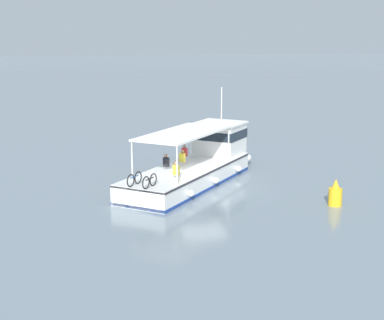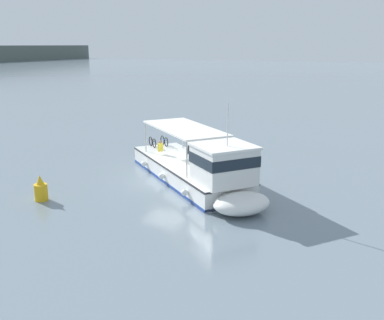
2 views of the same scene
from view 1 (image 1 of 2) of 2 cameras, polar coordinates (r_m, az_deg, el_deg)
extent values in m
plane|color=slate|center=(33.14, 1.13, -2.94)|extent=(400.00, 400.00, 0.00)
cube|color=white|center=(34.00, -0.46, -1.59)|extent=(9.46, 10.28, 1.10)
ellipsoid|color=white|center=(39.45, 3.73, 0.33)|extent=(3.67, 3.59, 1.01)
cube|color=navy|center=(34.11, -0.46, -2.33)|extent=(9.49, 10.31, 0.16)
cube|color=#2D2D33|center=(33.89, -0.47, -0.82)|extent=(9.51, 10.32, 0.10)
cube|color=white|center=(37.55, 2.66, 2.07)|extent=(3.76, 3.74, 1.90)
cube|color=#19232D|center=(37.49, 2.67, 2.57)|extent=(3.83, 3.82, 0.56)
cube|color=white|center=(37.38, 2.68, 3.59)|extent=(3.98, 3.97, 0.12)
cube|color=white|center=(33.08, -0.83, 2.62)|extent=(6.60, 7.00, 0.10)
cylinder|color=silver|center=(36.71, -0.31, 1.92)|extent=(0.08, 0.08, 2.00)
cylinder|color=silver|center=(35.56, 3.58, 1.56)|extent=(0.08, 0.08, 2.00)
cylinder|color=silver|center=(31.21, -5.85, 0.00)|extent=(0.08, 0.08, 2.00)
cylinder|color=silver|center=(29.84, -1.46, -0.50)|extent=(0.08, 0.08, 2.00)
cylinder|color=silver|center=(37.50, 2.89, 5.40)|extent=(0.06, 0.06, 2.20)
sphere|color=white|center=(36.27, 4.53, -0.83)|extent=(0.36, 0.36, 0.36)
sphere|color=white|center=(33.33, 2.33, -1.98)|extent=(0.36, 0.36, 0.36)
sphere|color=white|center=(30.64, -0.13, -3.25)|extent=(0.36, 0.36, 0.36)
torus|color=black|center=(30.19, -5.25, -1.71)|extent=(0.48, 0.54, 0.66)
torus|color=black|center=(29.62, -5.98, -2.00)|extent=(0.48, 0.54, 0.66)
cylinder|color=#1E478C|center=(29.87, -5.61, -1.63)|extent=(0.50, 0.57, 0.06)
torus|color=black|center=(29.72, -3.78, -1.91)|extent=(0.48, 0.54, 0.66)
torus|color=black|center=(29.15, -4.49, -2.21)|extent=(0.48, 0.54, 0.66)
cylinder|color=#232328|center=(29.41, -4.14, -1.83)|extent=(0.50, 0.57, 0.06)
cube|color=yellow|center=(31.14, -1.55, -0.98)|extent=(0.39, 0.38, 0.52)
sphere|color=#9E7051|center=(31.06, -1.55, -0.32)|extent=(0.20, 0.20, 0.20)
cube|color=black|center=(33.09, -2.52, -0.19)|extent=(0.39, 0.38, 0.52)
sphere|color=#9E7051|center=(33.01, -2.53, 0.43)|extent=(0.20, 0.20, 0.20)
cube|color=yellow|center=(34.24, -0.96, 0.24)|extent=(0.39, 0.38, 0.52)
sphere|color=#9E7051|center=(34.16, -0.96, 0.85)|extent=(0.20, 0.20, 0.20)
cube|color=red|center=(35.80, -0.73, 0.78)|extent=(0.39, 0.38, 0.52)
sphere|color=#9E7051|center=(35.73, -0.74, 1.36)|extent=(0.20, 0.20, 0.20)
cylinder|color=gold|center=(31.03, 13.73, -3.50)|extent=(0.70, 0.70, 0.90)
cone|color=gold|center=(30.85, 13.79, -2.25)|extent=(0.42, 0.42, 0.50)
camera|label=2|loc=(52.55, 22.74, 10.67)|focal=40.60mm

